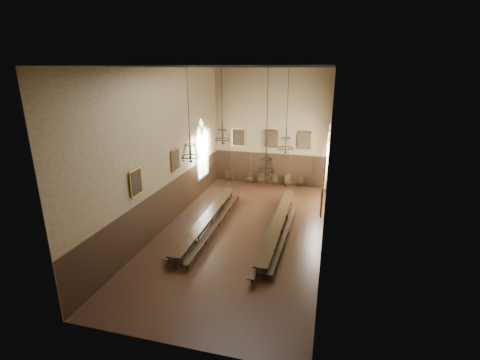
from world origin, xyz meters
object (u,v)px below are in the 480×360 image
at_px(chair_5, 288,183).
at_px(chandelier_front_right, 266,164).
at_px(table_right, 278,228).
at_px(chair_2, 250,180).
at_px(chandelier_front_left, 190,151).
at_px(chandelier_back_right, 286,143).
at_px(chandelier_back_left, 222,135).
at_px(chair_0, 228,179).
at_px(bench_right_outer, 286,233).
at_px(chair_3, 261,181).
at_px(chair_6, 300,184).
at_px(table_left, 208,221).
at_px(chair_4, 274,182).
at_px(bench_left_inner, 219,222).
at_px(bench_right_inner, 269,229).
at_px(bench_left_outer, 201,221).

relative_size(chair_5, chandelier_front_right, 0.21).
xyz_separation_m(table_right, chair_2, (-3.62, 8.45, -0.12)).
height_order(chair_5, chandelier_front_left, chandelier_front_left).
distance_m(table_right, chair_2, 9.19).
distance_m(chandelier_back_right, chandelier_front_right, 4.69).
xyz_separation_m(chair_5, chandelier_back_left, (-3.46, -5.95, 4.76)).
height_order(chair_0, chandelier_back_right, chandelier_back_right).
bearing_deg(chair_5, chandelier_front_right, -108.53).
distance_m(bench_right_outer, chandelier_back_right, 5.18).
bearing_deg(chandelier_back_left, chair_3, 77.69).
bearing_deg(table_right, bench_right_outer, -31.20).
relative_size(bench_right_outer, chair_5, 9.29).
bearing_deg(chandelier_back_left, chair_6, 53.80).
bearing_deg(table_left, chair_4, 73.68).
bearing_deg(chair_0, chair_3, -15.53).
xyz_separation_m(table_right, bench_left_inner, (-3.53, 0.12, -0.09)).
xyz_separation_m(bench_left_inner, chair_6, (3.98, 8.31, -0.03)).
xyz_separation_m(bench_right_inner, chair_0, (-4.98, 8.53, -0.04)).
relative_size(bench_right_inner, chair_5, 10.85).
xyz_separation_m(table_right, bench_right_outer, (0.49, -0.30, -0.12)).
height_order(table_right, chair_5, chair_5).
distance_m(bench_left_outer, bench_left_inner, 1.06).
xyz_separation_m(chair_0, chandelier_back_right, (5.46, -6.17, 4.51)).
height_order(bench_left_inner, chandelier_front_left, chandelier_front_left).
bearing_deg(chair_2, bench_right_outer, -46.02).
xyz_separation_m(chandelier_back_left, chandelier_back_right, (3.94, -0.20, -0.28)).
relative_size(bench_left_inner, chair_6, 11.91).
bearing_deg(chair_6, chandelier_back_right, -77.69).
height_order(table_right, chair_6, chair_6).
relative_size(bench_left_inner, bench_right_outer, 1.14).
bearing_deg(chandelier_back_right, chandelier_front_right, -93.54).
bearing_deg(bench_right_inner, chair_3, 104.27).
xyz_separation_m(table_left, chandelier_front_right, (3.78, -2.35, 4.36)).
height_order(table_left, bench_right_outer, table_left).
relative_size(chair_4, chandelier_front_right, 0.20).
bearing_deg(chair_4, bench_right_inner, -63.33).
bearing_deg(bench_left_inner, bench_left_outer, -169.25).
xyz_separation_m(bench_right_inner, chair_6, (0.94, 8.58, -0.04)).
distance_m(chandelier_back_left, chandelier_back_right, 3.96).
bearing_deg(chandelier_back_right, bench_left_outer, -153.34).
bearing_deg(table_right, chandelier_back_left, 148.63).
xyz_separation_m(chair_0, chair_4, (3.87, -0.02, 0.02)).
bearing_deg(table_left, chandelier_back_left, 87.13).
bearing_deg(table_left, chair_0, 99.27).
bearing_deg(bench_right_outer, chandelier_front_right, -110.00).
xyz_separation_m(chair_2, chandelier_front_right, (3.32, -10.93, 4.48)).
bearing_deg(chair_3, table_right, -79.76).
relative_size(table_left, chair_6, 11.45).
bearing_deg(chandelier_front_left, chandelier_back_left, 89.99).
distance_m(table_right, chandelier_back_left, 6.57).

